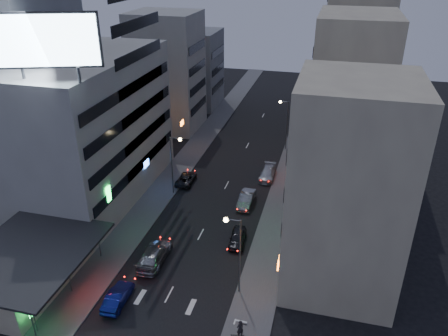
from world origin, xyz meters
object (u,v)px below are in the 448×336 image
(parked_car_right_far, at_px, (268,173))
(scooter_black_b, at_px, (245,330))
(parked_car_right_near, at_px, (238,238))
(parked_car_right_mid, at_px, (246,199))
(road_car_silver, at_px, (154,255))
(person, at_px, (240,329))
(scooter_silver_b, at_px, (248,317))
(parked_car_left, at_px, (186,179))
(road_car_blue, at_px, (118,297))

(parked_car_right_far, bearing_deg, scooter_black_b, -84.81)
(parked_car_right_near, height_order, scooter_black_b, parked_car_right_near)
(parked_car_right_mid, bearing_deg, parked_car_right_far, 80.27)
(parked_car_right_near, distance_m, parked_car_right_far, 16.04)
(road_car_silver, height_order, person, person)
(scooter_black_b, distance_m, scooter_silver_b, 1.46)
(scooter_black_b, bearing_deg, parked_car_right_near, 1.98)
(parked_car_left, distance_m, road_car_silver, 17.19)
(parked_car_right_near, xyz_separation_m, scooter_silver_b, (3.43, -11.01, -0.07))
(parked_car_right_near, bearing_deg, road_car_silver, -150.07)
(parked_car_right_near, height_order, person, person)
(parked_car_right_mid, bearing_deg, road_car_blue, -110.85)
(person, bearing_deg, road_car_silver, -76.84)
(parked_car_right_mid, bearing_deg, scooter_black_b, -77.83)
(parked_car_right_far, distance_m, road_car_blue, 29.17)
(road_car_silver, bearing_deg, road_car_blue, 79.92)
(road_car_blue, bearing_deg, parked_car_right_near, -128.93)
(parked_car_right_mid, height_order, parked_car_right_far, parked_car_right_mid)
(scooter_black_b, xyz_separation_m, scooter_silver_b, (-0.05, 1.45, -0.02))
(road_car_silver, height_order, scooter_silver_b, road_car_silver)
(person, bearing_deg, scooter_silver_b, -141.91)
(parked_car_left, bearing_deg, scooter_black_b, 117.56)
(road_car_silver, xyz_separation_m, person, (10.77, -7.48, 0.12))
(road_car_blue, relative_size, road_car_silver, 0.74)
(parked_car_right_mid, height_order, scooter_silver_b, parked_car_right_mid)
(road_car_blue, height_order, road_car_silver, road_car_silver)
(parked_car_right_mid, distance_m, road_car_silver, 15.09)
(road_car_silver, relative_size, scooter_silver_b, 3.55)
(parked_car_right_far, relative_size, scooter_silver_b, 2.98)
(parked_car_right_far, xyz_separation_m, person, (2.48, -28.75, 0.26))
(road_car_blue, bearing_deg, person, 172.13)
(road_car_blue, distance_m, road_car_silver, 6.48)
(parked_car_left, distance_m, scooter_silver_b, 26.48)
(parked_car_right_mid, relative_size, parked_car_right_far, 0.95)
(parked_car_right_near, xyz_separation_m, person, (3.13, -12.72, 0.28))
(parked_car_left, bearing_deg, parked_car_right_near, 128.84)
(parked_car_left, relative_size, road_car_silver, 0.78)
(parked_car_left, xyz_separation_m, road_car_blue, (1.49, -23.44, 0.08))
(parked_car_right_far, bearing_deg, person, -85.55)
(parked_car_right_near, height_order, parked_car_left, parked_car_right_near)
(road_car_silver, distance_m, scooter_silver_b, 12.48)
(scooter_black_b, relative_size, scooter_silver_b, 1.04)
(parked_car_right_mid, distance_m, scooter_silver_b, 19.67)
(parked_car_right_mid, height_order, person, person)
(road_car_silver, bearing_deg, parked_car_right_mid, -119.03)
(scooter_silver_b, bearing_deg, person, 171.98)
(parked_car_right_far, bearing_deg, road_car_blue, -108.86)
(person, xyz_separation_m, scooter_silver_b, (0.30, 1.70, -0.35))
(parked_car_right_near, height_order, parked_car_right_far, parked_car_right_far)
(parked_car_left, xyz_separation_m, road_car_silver, (2.40, -17.02, 0.22))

